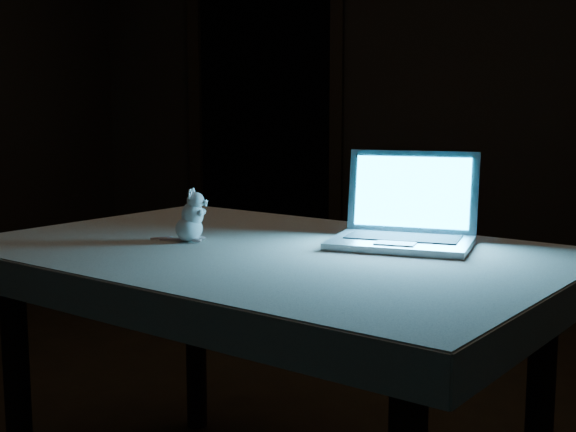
% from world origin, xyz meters
% --- Properties ---
extents(floor, '(5.00, 5.00, 0.00)m').
position_xyz_m(floor, '(0.00, 0.00, 0.00)').
color(floor, black).
rests_on(floor, ground).
extents(back_wall, '(4.50, 0.04, 2.60)m').
position_xyz_m(back_wall, '(0.00, 2.50, 1.30)').
color(back_wall, black).
rests_on(back_wall, ground).
extents(doorway, '(1.06, 0.36, 2.13)m').
position_xyz_m(doorway, '(-1.10, 2.50, 1.06)').
color(doorway, black).
rests_on(doorway, back_wall).
extents(table, '(1.49, 1.20, 0.69)m').
position_xyz_m(table, '(0.05, -0.59, 0.35)').
color(table, black).
rests_on(table, floor).
extents(tablecloth, '(1.53, 1.17, 0.08)m').
position_xyz_m(tablecloth, '(0.03, -0.54, 0.66)').
color(tablecloth, beige).
rests_on(tablecloth, table).
extents(laptop, '(0.33, 0.29, 0.22)m').
position_xyz_m(laptop, '(0.34, -0.48, 0.81)').
color(laptop, '#A5A5A9').
rests_on(laptop, tablecloth).
extents(plush_mouse, '(0.13, 0.13, 0.13)m').
position_xyz_m(plush_mouse, '(-0.16, -0.58, 0.76)').
color(plush_mouse, white).
rests_on(plush_mouse, tablecloth).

